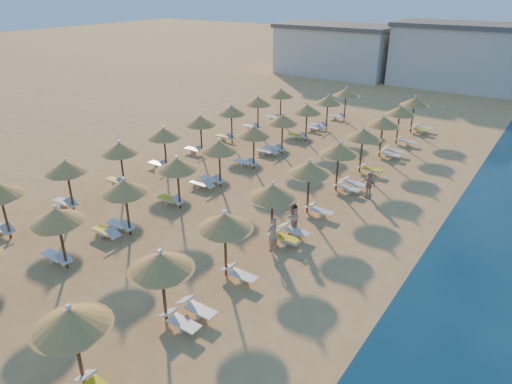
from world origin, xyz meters
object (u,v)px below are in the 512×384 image
Objects in this scene: beachgoer_a at (273,234)px; beachgoer_c at (368,185)px; parasol_row_west at (219,147)px; parasol_row_east at (309,169)px; beachgoer_b at (291,215)px.

beachgoer_c is (1.44, 8.07, -0.05)m from beachgoer_a.
parasol_row_west is at bearing -135.74° from beachgoer_c.
parasol_row_east is 4.58m from beachgoer_c.
beachgoer_a reaches higher than beachgoer_c.
beachgoer_b is (0.37, -2.38, -1.61)m from parasol_row_east.
parasol_row_east is 6.09m from parasol_row_west.
parasol_row_east is at bearing 0.00° from parasol_row_west.
beachgoer_b is at bearing -20.24° from parasol_row_west.
beachgoer_b reaches higher than beachgoer_a.
beachgoer_b is at bearing -85.15° from beachgoer_c.
parasol_row_west is at bearing 180.00° from parasol_row_east.
parasol_row_east reaches higher than beachgoer_b.
parasol_row_west is 23.08× the size of beachgoer_a.
parasol_row_east is 19.97× the size of beachgoer_b.
beachgoer_a is at bearing -80.72° from beachgoer_c.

